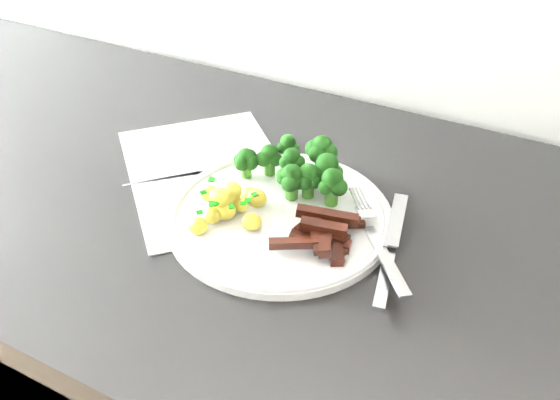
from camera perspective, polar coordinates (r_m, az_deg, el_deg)
The scene contains 7 objects.
recipe_paper at distance 0.81m, azimuth -6.84°, elevation 2.66°, with size 0.35×0.35×0.00m.
plate at distance 0.72m, azimuth -0.00°, elevation -1.43°, with size 0.27×0.27×0.02m.
broccoli at distance 0.75m, azimuth 2.03°, elevation 3.26°, with size 0.16×0.10×0.06m.
potatoes at distance 0.71m, azimuth -4.98°, elevation -0.38°, with size 0.09×0.10×0.04m.
beef_strips at distance 0.67m, azimuth 4.15°, elevation -3.21°, with size 0.09×0.11×0.03m.
fork at distance 0.67m, azimuth 9.36°, elevation -4.00°, with size 0.13×0.16×0.02m.
knife at distance 0.67m, azimuth 10.26°, elevation -5.62°, with size 0.05×0.19×0.02m.
Camera 1 is at (0.25, 1.14, 1.39)m, focal length 38.48 mm.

